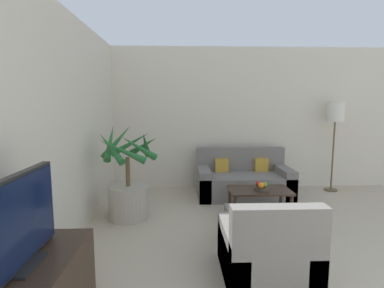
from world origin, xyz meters
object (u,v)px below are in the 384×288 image
Objects in this scene: television at (19,222)px; potted_palm at (128,188)px; orange_fruit at (261,185)px; floor_lamp at (335,117)px; apple_red at (258,184)px; sofa_loveseat at (243,181)px; coffee_table at (259,193)px; apple_green at (265,184)px; fruit_bowl at (262,189)px; ottoman at (251,224)px; armchair at (266,253)px.

potted_palm reaches higher than television.
floor_lamp is at bearing 37.13° from orange_fruit.
floor_lamp reaches higher than television.
television is 9.56× the size of orange_fruit.
television is 3.29m from apple_red.
orange_fruit is at bearing -88.00° from sofa_loveseat.
television is at bearing -121.16° from sofa_loveseat.
coffee_table is 11.43× the size of apple_green.
television is at bearing -131.26° from fruit_bowl.
floor_lamp is at bearing 34.96° from coffee_table.
television reaches higher than fruit_bowl.
ottoman is at bearing -114.20° from fruit_bowl.
television reaches higher than armchair.
television reaches higher than apple_green.
sofa_loveseat is 1.00m from apple_green.
apple_red is (1.89, 0.05, 0.03)m from potted_palm.
television is 0.50× the size of floor_lamp.
coffee_table is (1.91, 0.06, -0.11)m from potted_palm.
television is 3.29m from fruit_bowl.
armchair is (1.75, 0.85, -0.68)m from television.
floor_lamp is 3.69m from armchair.
sofa_loveseat is at bearing 93.82° from fruit_bowl.
apple_red is 0.09m from apple_green.
floor_lamp is at bearing 36.92° from apple_green.
sofa_loveseat is 0.98× the size of floor_lamp.
potted_palm is at bearing -178.50° from apple_red.
potted_palm is at bearing 179.97° from fruit_bowl.
apple_green is at bearing 22.00° from fruit_bowl.
apple_green is at bearing -83.77° from sofa_loveseat.
sofa_loveseat is at bearing 27.99° from potted_palm.
armchair is (-0.35, -1.64, -0.21)m from apple_red.
floor_lamp is 21.13× the size of apple_red.
sofa_loveseat reaches higher than apple_green.
coffee_table is 3.84× the size of fruit_bowl.
armchair is at bearing -45.91° from potted_palm.
armchair is at bearing -97.16° from sofa_loveseat.
sofa_loveseat is at bearing 92.76° from coffee_table.
coffee_table is 0.10m from fruit_bowl.
floor_lamp is 1.92× the size of armchair.
television is 1.40× the size of ottoman.
armchair is (-0.32, -2.58, -0.01)m from sofa_loveseat.
orange_fruit is 0.15× the size of ottoman.
coffee_table is (0.05, -0.93, 0.06)m from sofa_loveseat.
floor_lamp is 2.79× the size of ottoman.
floor_lamp is at bearing 34.82° from apple_red.
ottoman is (0.06, 0.86, -0.08)m from armchair.
potted_palm is 15.62× the size of orange_fruit.
television is 10.60× the size of apple_red.
potted_palm is at bearing 178.57° from orange_fruit.
armchair is at bearing -102.02° from apple_red.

